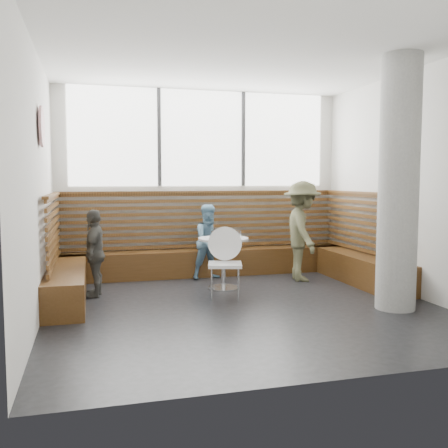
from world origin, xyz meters
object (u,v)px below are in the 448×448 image
object	(u,v)px
cafe_chair	(224,257)
concrete_column	(399,184)
child_back	(210,242)
adult_man	(302,231)
cafe_table	(223,252)
child_left	(95,253)

from	to	relation	value
cafe_chair	concrete_column	bearing A→B (deg)	-14.69
child_back	cafe_chair	bearing A→B (deg)	-111.24
adult_man	concrete_column	bearing A→B (deg)	-158.41
cafe_chair	adult_man	distance (m)	1.82
child_back	cafe_table	bearing A→B (deg)	-104.53
cafe_table	child_left	distance (m)	1.88
cafe_chair	child_back	world-z (taller)	child_back
concrete_column	child_back	size ratio (longest dim) A/B	2.57
cafe_table	adult_man	size ratio (longest dim) A/B	0.48
cafe_table	cafe_chair	distance (m)	0.61
child_left	cafe_table	bearing A→B (deg)	100.08
child_back	adult_man	bearing A→B (deg)	-35.54
adult_man	child_left	xyz separation A→B (m)	(-3.30, -0.28, -0.20)
concrete_column	cafe_table	size ratio (longest dim) A/B	4.10
concrete_column	cafe_chair	xyz separation A→B (m)	(-1.99, 1.12, -1.01)
cafe_chair	child_back	xyz separation A→B (m)	(0.14, 1.40, 0.04)
cafe_chair	adult_man	world-z (taller)	adult_man
concrete_column	child_left	size ratio (longest dim) A/B	2.58
adult_man	child_back	size ratio (longest dim) A/B	1.31
concrete_column	cafe_table	bearing A→B (deg)	137.00
cafe_table	child_back	bearing A→B (deg)	90.95
child_left	cafe_chair	bearing A→B (deg)	81.35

